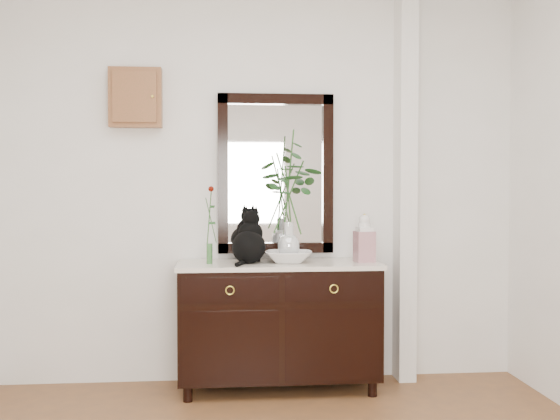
{
  "coord_description": "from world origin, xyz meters",
  "views": [
    {
      "loc": [
        -0.28,
        -2.56,
        1.35
      ],
      "look_at": [
        0.1,
        1.63,
        1.2
      ],
      "focal_mm": 42.0,
      "sensor_mm": 36.0,
      "label": 1
    }
  ],
  "objects": [
    {
      "name": "key_cabinet",
      "position": [
        -0.85,
        1.94,
        1.95
      ],
      "size": [
        0.35,
        0.1,
        0.4
      ],
      "primitive_type": "cube",
      "color": "brown",
      "rests_on": "wall_back"
    },
    {
      "name": "ginger_jar",
      "position": [
        0.67,
        1.71,
        1.01
      ],
      "size": [
        0.13,
        0.13,
        0.32
      ],
      "primitive_type": null,
      "rotation": [
        0.0,
        0.0,
        0.12
      ],
      "color": "silver",
      "rests_on": "sideboard"
    },
    {
      "name": "vase_branches",
      "position": [
        0.16,
        1.71,
        1.3
      ],
      "size": [
        0.5,
        0.5,
        0.87
      ],
      "primitive_type": null,
      "rotation": [
        0.0,
        0.0,
        -0.25
      ],
      "color": "silver",
      "rests_on": "lotus_bowl"
    },
    {
      "name": "bud_vase_rose",
      "position": [
        -0.35,
        1.69,
        1.11
      ],
      "size": [
        0.07,
        0.07,
        0.51
      ],
      "primitive_type": null,
      "rotation": [
        0.0,
        0.0,
        -0.19
      ],
      "color": "#3B6F38",
      "rests_on": "sideboard"
    },
    {
      "name": "lotus_bowl",
      "position": [
        0.16,
        1.71,
        0.89
      ],
      "size": [
        0.35,
        0.35,
        0.08
      ],
      "primitive_type": "imported",
      "rotation": [
        0.0,
        0.0,
        -0.13
      ],
      "color": "white",
      "rests_on": "sideboard"
    },
    {
      "name": "sideboard",
      "position": [
        0.1,
        1.73,
        0.47
      ],
      "size": [
        1.33,
        0.52,
        0.82
      ],
      "color": "black",
      "rests_on": "ground"
    },
    {
      "name": "cat",
      "position": [
        -0.1,
        1.71,
        1.03
      ],
      "size": [
        0.33,
        0.36,
        0.35
      ],
      "primitive_type": null,
      "rotation": [
        0.0,
        0.0,
        -0.29
      ],
      "color": "black",
      "rests_on": "sideboard"
    },
    {
      "name": "wall_mirror",
      "position": [
        0.1,
        1.97,
        1.44
      ],
      "size": [
        0.8,
        0.06,
        1.1
      ],
      "color": "black",
      "rests_on": "wall_back"
    },
    {
      "name": "wall_back",
      "position": [
        0.0,
        1.98,
        1.35
      ],
      "size": [
        3.6,
        0.04,
        2.7
      ],
      "primitive_type": "cube",
      "color": "white",
      "rests_on": "ground"
    },
    {
      "name": "pilaster",
      "position": [
        1.0,
        1.9,
        1.35
      ],
      "size": [
        0.12,
        0.2,
        2.7
      ],
      "primitive_type": "cube",
      "color": "white",
      "rests_on": "ground"
    }
  ]
}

